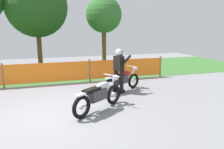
% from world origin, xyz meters
% --- Properties ---
extents(ground, '(24.00, 24.00, 0.02)m').
position_xyz_m(ground, '(0.00, 0.00, -0.01)').
color(ground, gray).
extents(grass_verge, '(24.00, 5.74, 0.01)m').
position_xyz_m(grass_verge, '(0.00, 6.37, 0.01)').
color(grass_verge, '#386B2D').
rests_on(grass_verge, ground).
extents(barrier_fence, '(10.91, 0.08, 1.05)m').
position_xyz_m(barrier_fence, '(0.00, 3.50, 0.54)').
color(barrier_fence, olive).
rests_on(barrier_fence, ground).
extents(tree_near_left, '(3.58, 3.58, 5.41)m').
position_xyz_m(tree_near_left, '(-0.41, 7.82, 3.61)').
color(tree_near_left, brown).
rests_on(tree_near_left, ground).
extents(tree_near_right, '(2.26, 2.26, 4.33)m').
position_xyz_m(tree_near_right, '(3.58, 7.63, 3.17)').
color(tree_near_right, brown).
rests_on(tree_near_right, ground).
extents(motorcycle_lead, '(1.79, 1.33, 1.01)m').
position_xyz_m(motorcycle_lead, '(1.40, -0.05, 0.49)').
color(motorcycle_lead, black).
rests_on(motorcycle_lead, ground).
extents(motorcycle_trailing, '(1.80, 1.01, 0.93)m').
position_xyz_m(motorcycle_trailing, '(2.74, 1.66, 0.45)').
color(motorcycle_trailing, black).
rests_on(motorcycle_trailing, ground).
extents(rider_trailing, '(0.71, 0.70, 1.69)m').
position_xyz_m(rider_trailing, '(2.57, 1.57, 0.92)').
color(rider_trailing, black).
rests_on(rider_trailing, ground).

